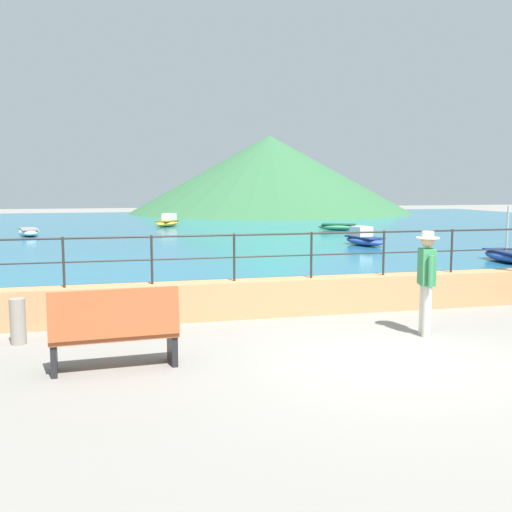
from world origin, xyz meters
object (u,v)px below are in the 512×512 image
boat_4 (29,232)px  boat_5 (339,227)px  boat_3 (364,239)px  bench_main (115,330)px  bollard (18,321)px  person_walking (426,278)px  boat_2 (168,222)px  boat_1 (508,256)px

boat_4 → boat_5: 16.07m
boat_3 → boat_5: (2.10, 7.96, -0.07)m
bench_main → bollard: 2.28m
boat_3 → boat_4: bearing=149.5°
bollard → boat_5: bollard is taller
person_walking → boat_2: person_walking is taller
bench_main → boat_3: (10.06, 14.24, -0.23)m
bollard → boat_1: boat_1 is taller
person_walking → boat_1: bearing=46.0°
person_walking → boat_3: (5.03, 13.58, -0.65)m
boat_2 → boat_4: boat_2 is taller
bollard → boat_5: bearing=56.3°
bollard → boat_4: bollard is taller
person_walking → boat_3: bearing=69.7°
person_walking → boat_3: size_ratio=0.72×
bollard → boat_4: size_ratio=0.30×
boat_3 → bollard: bearing=-132.7°
person_walking → boat_5: (7.13, 21.54, -0.72)m
bollard → boat_1: size_ratio=0.31×
person_walking → boat_3: person_walking is taller
person_walking → boat_4: (-8.94, 21.79, -0.72)m
boat_1 → person_walking: bearing=-134.0°
boat_1 → boat_3: 6.45m
bench_main → boat_4: bearing=99.9°
person_walking → boat_2: 26.98m
boat_2 → boat_3: size_ratio=1.00×
boat_1 → boat_3: size_ratio=0.99×
bench_main → boat_3: bearing=54.8°
bench_main → bollard: size_ratio=2.38×
boat_1 → boat_2: size_ratio=0.98×
bollard → boat_1: 15.24m
boat_1 → bollard: bearing=-154.9°
person_walking → boat_2: bearing=93.6°
bollard → boat_2: 26.29m
boat_5 → boat_1: bearing=-89.4°
bollard → boat_2: size_ratio=0.30×
bollard → boat_2: (4.79, 25.85, -0.04)m
bench_main → boat_1: size_ratio=0.73×
person_walking → bollard: (-6.51, 1.07, -0.61)m
boat_2 → boat_3: bearing=-63.2°
boat_3 → boat_5: 8.23m
bench_main → bollard: bearing=130.5°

